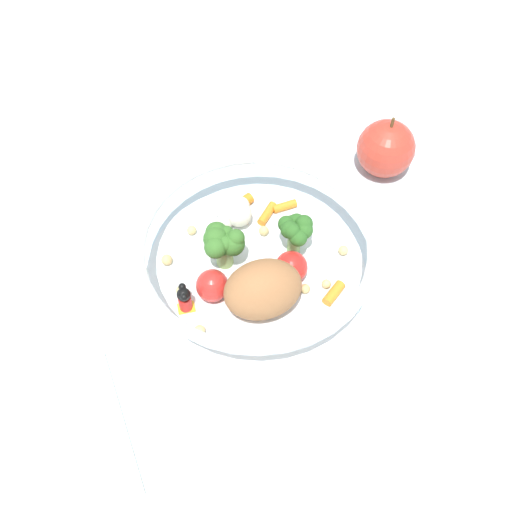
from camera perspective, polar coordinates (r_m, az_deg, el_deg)
ground_plane at (r=0.63m, az=0.07°, el=-0.57°), size 2.40×2.40×0.00m
food_container at (r=0.59m, az=-0.04°, el=-0.31°), size 0.24×0.24×0.07m
loose_apple at (r=0.71m, az=12.69°, el=10.30°), size 0.07×0.07×0.08m
folded_napkin at (r=0.57m, az=-19.95°, el=-17.42°), size 0.14×0.14×0.01m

